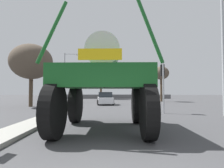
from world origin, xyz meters
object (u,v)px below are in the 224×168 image
at_px(bare_tree_far_center, 101,71).
at_px(traffic_signal_near_right, 163,77).
at_px(traffic_signal_near_left, 48,80).
at_px(oversize_sprayer, 104,82).
at_px(bare_tree_left, 31,62).
at_px(sedan_ahead, 105,99).
at_px(streetlight_far_left, 66,74).
at_px(bare_tree_right, 161,74).

bearing_deg(bare_tree_far_center, traffic_signal_near_right, -76.43).
height_order(traffic_signal_near_left, bare_tree_far_center, bare_tree_far_center).
height_order(oversize_sprayer, bare_tree_left, bare_tree_left).
relative_size(oversize_sprayer, bare_tree_far_center, 0.70).
bearing_deg(traffic_signal_near_left, bare_tree_left, 123.26).
relative_size(traffic_signal_near_right, bare_tree_far_center, 0.49).
relative_size(sedan_ahead, streetlight_far_left, 0.59).
height_order(traffic_signal_near_left, bare_tree_left, bare_tree_left).
bearing_deg(sedan_ahead, oversize_sprayer, 176.05).
distance_m(streetlight_far_left, bare_tree_far_center, 11.92).
bearing_deg(streetlight_far_left, bare_tree_right, 7.64).
bearing_deg(traffic_signal_near_right, sedan_ahead, 117.15).
xyz_separation_m(sedan_ahead, traffic_signal_near_right, (4.52, -8.81, 1.97)).
xyz_separation_m(traffic_signal_near_left, bare_tree_far_center, (2.63, 23.99, 3.33)).
bearing_deg(oversize_sprayer, bare_tree_left, 37.05).
xyz_separation_m(sedan_ahead, traffic_signal_near_left, (-3.90, -8.80, 1.68)).
relative_size(sedan_ahead, bare_tree_right, 0.77).
bearing_deg(streetlight_far_left, traffic_signal_near_left, -81.62).
height_order(sedan_ahead, bare_tree_left, bare_tree_left).
distance_m(streetlight_far_left, bare_tree_left, 7.61).
bearing_deg(bare_tree_far_center, bare_tree_left, -109.31).
bearing_deg(bare_tree_right, sedan_ahead, -144.21).
relative_size(oversize_sprayer, sedan_ahead, 1.25).
height_order(traffic_signal_near_right, bare_tree_right, bare_tree_right).
distance_m(traffic_signal_near_right, bare_tree_right, 15.70).
distance_m(bare_tree_left, bare_tree_far_center, 19.36).
height_order(sedan_ahead, traffic_signal_near_left, traffic_signal_near_left).
bearing_deg(bare_tree_left, streetlight_far_left, 75.97).
relative_size(sedan_ahead, traffic_signal_near_right, 1.15).
xyz_separation_m(oversize_sprayer, sedan_ahead, (-0.38, 14.45, -1.27)).
xyz_separation_m(streetlight_far_left, bare_tree_far_center, (4.56, 10.89, 1.63)).
bearing_deg(sedan_ahead, traffic_signal_near_left, 150.62).
height_order(sedan_ahead, streetlight_far_left, streetlight_far_left).
bearing_deg(oversize_sprayer, traffic_signal_near_left, 38.97).
bearing_deg(bare_tree_left, sedan_ahead, 21.72).
xyz_separation_m(oversize_sprayer, traffic_signal_near_left, (-4.28, 5.65, 0.41)).
distance_m(oversize_sprayer, bare_tree_right, 22.42).
bearing_deg(traffic_signal_near_left, bare_tree_right, 50.13).
relative_size(traffic_signal_near_left, streetlight_far_left, 0.46).
bearing_deg(bare_tree_far_center, traffic_signal_near_left, -96.25).
bearing_deg(traffic_signal_near_left, sedan_ahead, 66.08).
height_order(sedan_ahead, bare_tree_right, bare_tree_right).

